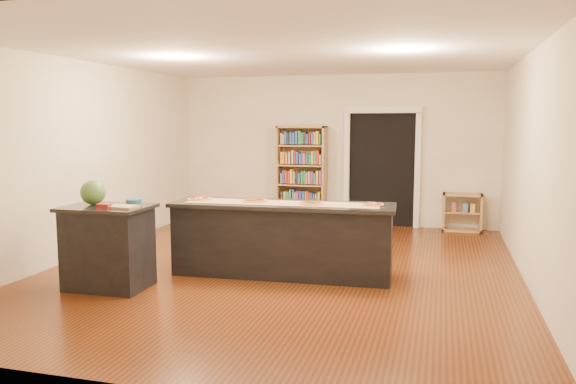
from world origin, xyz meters
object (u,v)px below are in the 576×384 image
(kitchen_island, at_px, (282,239))
(low_shelf, at_px, (462,212))
(side_counter, at_px, (108,247))
(waste_bin, at_px, (317,217))
(watermelon, at_px, (93,192))
(bookshelf, at_px, (301,175))

(kitchen_island, xyz_separation_m, low_shelf, (2.28, 3.60, -0.13))
(side_counter, xyz_separation_m, low_shelf, (4.09, 4.67, -0.15))
(side_counter, xyz_separation_m, waste_bin, (1.52, 4.42, -0.31))
(side_counter, bearing_deg, watermelon, 167.17)
(waste_bin, bearing_deg, watermelon, -111.49)
(low_shelf, height_order, waste_bin, low_shelf)
(low_shelf, bearing_deg, watermelon, -132.85)
(low_shelf, bearing_deg, waste_bin, -174.45)
(low_shelf, bearing_deg, side_counter, -131.22)
(bookshelf, bearing_deg, waste_bin, -32.18)
(bookshelf, distance_m, low_shelf, 2.99)
(kitchen_island, xyz_separation_m, bookshelf, (-0.65, 3.58, 0.46))
(side_counter, relative_size, low_shelf, 1.45)
(low_shelf, distance_m, watermelon, 6.36)
(kitchen_island, bearing_deg, waste_bin, 91.82)
(watermelon, bearing_deg, kitchen_island, 27.02)
(kitchen_island, bearing_deg, side_counter, -152.49)
(low_shelf, distance_m, waste_bin, 2.59)
(bookshelf, xyz_separation_m, low_shelf, (2.93, 0.02, -0.59))
(kitchen_island, relative_size, side_counter, 2.86)
(bookshelf, distance_m, waste_bin, 0.87)
(waste_bin, bearing_deg, kitchen_island, -85.15)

